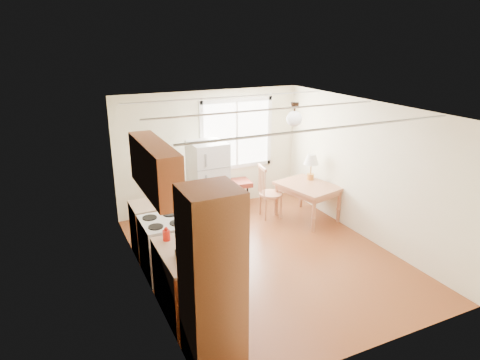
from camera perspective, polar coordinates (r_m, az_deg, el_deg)
room_shell at (r=6.83m, az=3.72°, el=-0.92°), size 4.60×5.60×2.62m
kitchen_run at (r=5.84m, az=-8.32°, el=-9.05°), size 0.65×3.40×2.20m
window_unit at (r=9.13m, az=-0.45°, el=6.16°), size 1.64×0.05×1.51m
pendant_light at (r=7.26m, az=7.24°, el=8.22°), size 0.26×0.26×0.40m
refrigerator at (r=8.34m, az=-4.27°, el=-0.39°), size 0.68×0.71×1.63m
bench at (r=9.00m, az=-2.64°, el=-0.78°), size 1.34×0.61×0.60m
dining_table at (r=8.63m, az=9.02°, el=-1.26°), size 1.11×1.33×0.73m
chair at (r=8.59m, az=3.50°, el=-1.11°), size 0.50×0.49×1.09m
table_lamp at (r=8.79m, az=9.48°, el=2.46°), size 0.31×0.31×0.53m
coffee_maker at (r=5.45m, az=-7.31°, el=-8.95°), size 0.22×0.26×0.35m
kettle at (r=5.92m, az=-9.79°, el=-7.22°), size 0.10×0.10×0.20m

